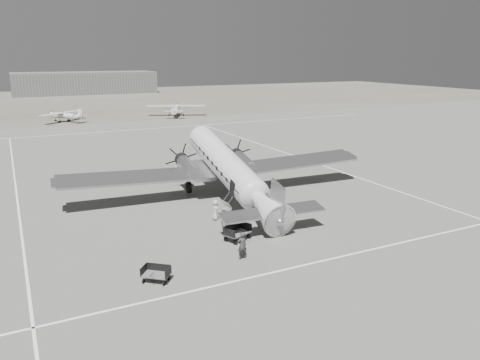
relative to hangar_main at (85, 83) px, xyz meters
name	(u,v)px	position (x,y,z in m)	size (l,w,h in m)	color
ground	(250,194)	(-5.00, -120.00, -3.30)	(260.00, 260.00, 0.00)	slate
taxi_line_near	(357,253)	(-5.00, -134.00, -3.29)	(60.00, 0.15, 0.01)	white
taxi_line_right	(359,178)	(7.00, -120.00, -3.29)	(0.15, 80.00, 0.01)	white
taxi_line_left	(16,190)	(-23.00, -110.00, -3.29)	(0.15, 60.00, 0.01)	white
taxi_line_horizon	(134,130)	(-5.00, -80.00, -3.29)	(90.00, 0.15, 0.01)	white
grass_infield	(82,101)	(-5.00, -25.00, -3.30)	(260.00, 90.00, 0.01)	#6A6759
hangar_main	(85,83)	(0.00, 0.00, 0.00)	(42.00, 14.00, 6.60)	#616161
dc3_airliner	(229,170)	(-7.41, -120.96, -0.75)	(26.79, 18.59, 5.10)	#A6A6A8
light_plane_left	(65,117)	(-13.78, -65.63, -2.32)	(9.47, 7.69, 1.97)	silver
light_plane_right	(176,110)	(6.77, -66.43, -2.10)	(11.56, 9.37, 2.40)	silver
baggage_cart_near	(237,233)	(-10.57, -128.94, -2.80)	(1.78, 1.25, 1.00)	#5D5D5D
baggage_cart_far	(156,274)	(-16.93, -132.19, -2.88)	(1.49, 1.05, 0.84)	#5D5D5D
ground_crew	(242,246)	(-11.60, -131.63, -2.47)	(0.60, 0.40, 1.65)	#313131
ramp_agent	(224,218)	(-10.43, -126.61, -2.56)	(0.72, 0.56, 1.48)	silver
passenger	(216,210)	(-10.30, -124.83, -2.55)	(0.73, 0.48, 1.50)	#B9B9B6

